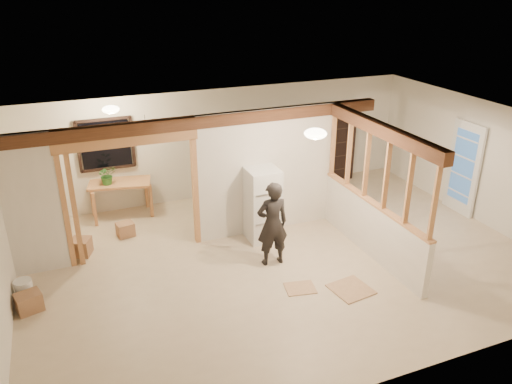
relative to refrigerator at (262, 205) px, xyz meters
name	(u,v)px	position (x,y,z in m)	size (l,w,h in m)	color
floor	(282,258)	(0.03, -0.85, -0.73)	(9.00, 6.50, 0.01)	beige
ceiling	(285,126)	(0.03, -0.85, 1.78)	(9.00, 6.50, 0.01)	white
wall_back	(224,143)	(0.03, 2.40, 0.53)	(9.00, 0.01, 2.50)	silver
wall_front	(398,299)	(0.03, -4.10, 0.53)	(9.00, 0.01, 2.50)	silver
wall_right	(483,163)	(4.53, -0.85, 0.53)	(0.01, 6.50, 2.50)	silver
partition_left_stub	(32,206)	(-4.02, 0.35, 0.53)	(0.90, 0.12, 2.50)	silver
partition_center	(267,171)	(0.23, 0.35, 0.53)	(2.80, 0.12, 2.50)	silver
doorway_frame	(133,199)	(-2.37, 0.35, 0.38)	(2.46, 0.14, 2.20)	tan
header_beam_back	(205,121)	(-0.97, 0.35, 1.66)	(7.00, 0.18, 0.22)	brown
header_beam_right	(381,129)	(1.63, -1.25, 1.66)	(0.18, 3.30, 0.22)	brown
pony_wall	(370,228)	(1.63, -1.25, -0.22)	(0.12, 3.20, 1.00)	silver
stud_partition	(376,169)	(1.63, -1.25, 0.94)	(0.14, 3.20, 1.32)	tan
window_back	(106,144)	(-2.57, 2.32, 0.83)	(1.12, 0.10, 1.10)	black
french_door	(464,168)	(4.45, -0.45, 0.28)	(0.12, 0.86, 2.00)	white
ceiling_dome_main	(315,134)	(0.33, -1.35, 1.76)	(0.36, 0.36, 0.16)	#FFEABF
ceiling_dome_util	(111,109)	(-2.47, 1.45, 1.76)	(0.32, 0.32, 0.14)	#FFEABF
hanging_bulb	(146,132)	(-1.97, 0.75, 1.46)	(0.07, 0.07, 0.07)	#FFD88C
refrigerator	(262,205)	(0.00, 0.00, 0.00)	(0.60, 0.58, 1.45)	silver
woman	(272,224)	(-0.20, -0.92, 0.06)	(0.57, 0.37, 1.57)	black
work_table	(121,199)	(-2.41, 2.03, -0.33)	(1.26, 0.63, 0.80)	tan
potted_plant	(107,175)	(-2.64, 2.00, 0.27)	(0.36, 0.31, 0.40)	#2F6933
shop_vac	(56,231)	(-3.75, 1.10, -0.39)	(0.52, 0.52, 0.68)	#B3190B
bookshelf	(338,149)	(2.96, 2.20, 0.06)	(0.79, 0.26, 1.58)	black
bucket	(24,290)	(-4.30, -0.48, -0.55)	(0.28, 0.28, 0.35)	white
box_util_a	(125,229)	(-2.49, 1.10, -0.59)	(0.32, 0.28, 0.28)	#9F704D
box_util_b	(81,247)	(-3.36, 0.66, -0.57)	(0.34, 0.34, 0.32)	#9F704D
box_front	(29,302)	(-4.23, -0.82, -0.58)	(0.37, 0.30, 0.30)	#9F704D
floor_panel_near	(351,289)	(0.67, -2.19, -0.71)	(0.61, 0.61, 0.02)	tan
floor_panel_far	(300,288)	(-0.09, -1.85, -0.72)	(0.49, 0.39, 0.02)	tan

